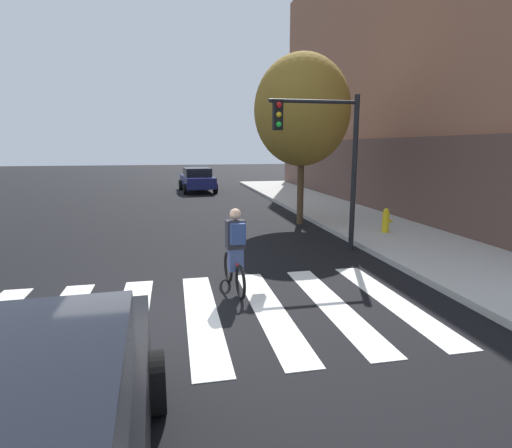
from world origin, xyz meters
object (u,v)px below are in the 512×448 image
(fire_hydrant, at_px, (386,221))
(sedan_mid, at_px, (197,179))
(traffic_light_near, at_px, (326,146))
(street_tree_near, at_px, (302,111))
(manhole_cover, at_px, (76,397))
(cyclist, at_px, (235,251))

(fire_hydrant, bearing_deg, sedan_mid, 109.08)
(traffic_light_near, relative_size, street_tree_near, 0.69)
(manhole_cover, relative_size, sedan_mid, 0.14)
(fire_hydrant, distance_m, street_tree_near, 4.91)
(cyclist, bearing_deg, manhole_cover, -127.37)
(sedan_mid, relative_size, traffic_light_near, 1.08)
(sedan_mid, relative_size, fire_hydrant, 5.80)
(street_tree_near, bearing_deg, sedan_mid, 104.34)
(manhole_cover, height_order, cyclist, cyclist)
(traffic_light_near, height_order, fire_hydrant, traffic_light_near)
(cyclist, bearing_deg, street_tree_near, 62.61)
(manhole_cover, distance_m, fire_hydrant, 10.57)
(manhole_cover, xyz_separation_m, fire_hydrant, (7.83, 7.09, 0.53))
(fire_hydrant, bearing_deg, manhole_cover, -137.85)
(traffic_light_near, bearing_deg, cyclist, -136.82)
(sedan_mid, relative_size, street_tree_near, 0.74)
(traffic_light_near, xyz_separation_m, fire_hydrant, (2.62, 1.33, -2.33))
(traffic_light_near, relative_size, fire_hydrant, 5.38)
(manhole_cover, xyz_separation_m, cyclist, (2.35, 3.07, 0.84))
(sedan_mid, height_order, street_tree_near, street_tree_near)
(manhole_cover, height_order, sedan_mid, sedan_mid)
(fire_hydrant, relative_size, street_tree_near, 0.13)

